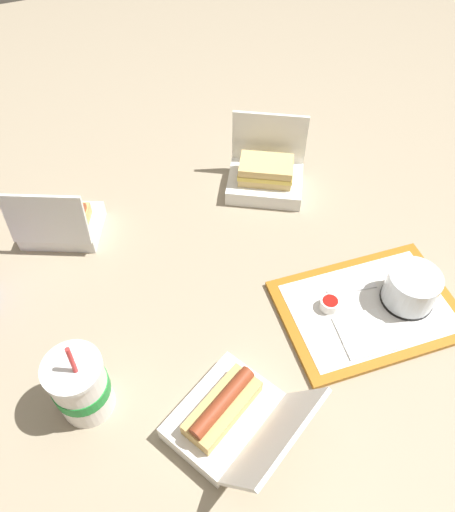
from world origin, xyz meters
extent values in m
plane|color=gray|center=(0.00, 0.00, 0.00)|extent=(3.20, 3.20, 0.00)
cube|color=#A56619|center=(0.28, -0.21, 0.01)|extent=(0.39, 0.29, 0.01)
cube|color=white|center=(0.28, -0.21, 0.01)|extent=(0.34, 0.25, 0.00)
cylinder|color=black|center=(0.36, -0.22, 0.02)|extent=(0.11, 0.11, 0.01)
cylinder|color=beige|center=(0.36, -0.22, 0.05)|extent=(0.08, 0.08, 0.05)
cylinder|color=silver|center=(0.36, -0.22, 0.06)|extent=(0.11, 0.11, 0.07)
cylinder|color=white|center=(0.20, -0.17, 0.03)|extent=(0.04, 0.04, 0.02)
cylinder|color=#9E140F|center=(0.20, -0.17, 0.04)|extent=(0.03, 0.03, 0.01)
cube|color=white|center=(0.23, -0.26, 0.02)|extent=(0.11, 0.11, 0.00)
cube|color=white|center=(0.27, -0.15, 0.02)|extent=(0.11, 0.03, 0.00)
cube|color=white|center=(-0.27, 0.27, 0.02)|extent=(0.22, 0.19, 0.04)
cube|color=white|center=(-0.30, 0.21, 0.10)|extent=(0.17, 0.09, 0.13)
cube|color=tan|center=(-0.27, 0.27, 0.06)|extent=(0.15, 0.11, 0.03)
cylinder|color=#9E4728|center=(-0.27, 0.27, 0.08)|extent=(0.13, 0.08, 0.03)
cylinder|color=yellow|center=(-0.27, 0.27, 0.09)|extent=(0.11, 0.05, 0.01)
cube|color=white|center=(0.24, 0.22, 0.02)|extent=(0.23, 0.21, 0.04)
cube|color=white|center=(0.27, 0.28, 0.11)|extent=(0.17, 0.10, 0.14)
cube|color=#DBB770|center=(0.24, 0.22, 0.05)|extent=(0.16, 0.14, 0.02)
cube|color=#E5C651|center=(0.24, 0.22, 0.07)|extent=(0.16, 0.14, 0.01)
cube|color=#DBB770|center=(0.24, 0.22, 0.08)|extent=(0.16, 0.14, 0.02)
cube|color=white|center=(-0.09, -0.31, 0.02)|extent=(0.24, 0.21, 0.04)
cube|color=white|center=(-0.04, -0.40, 0.10)|extent=(0.21, 0.16, 0.12)
cube|color=tan|center=(-0.09, -0.31, 0.06)|extent=(0.16, 0.13, 0.03)
cylinder|color=brown|center=(-0.09, -0.31, 0.08)|extent=(0.14, 0.09, 0.03)
cylinder|color=yellow|center=(-0.09, -0.31, 0.09)|extent=(0.11, 0.07, 0.01)
cylinder|color=white|center=(-0.31, -0.18, 0.07)|extent=(0.10, 0.10, 0.14)
cylinder|color=#198C33|center=(-0.31, -0.18, 0.07)|extent=(0.10, 0.10, 0.03)
cylinder|color=white|center=(-0.31, -0.18, 0.14)|extent=(0.10, 0.10, 0.01)
cylinder|color=red|center=(-0.31, -0.19, 0.18)|extent=(0.01, 0.02, 0.06)
camera|label=1|loc=(-0.22, -0.63, 0.89)|focal=35.00mm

